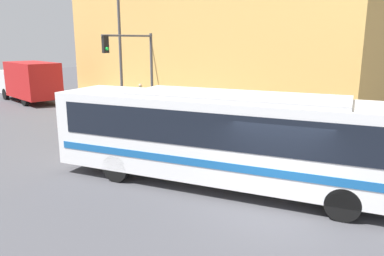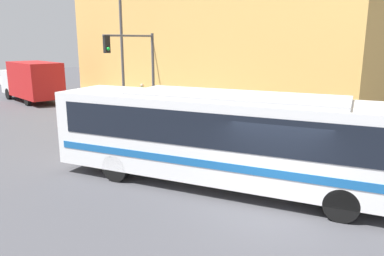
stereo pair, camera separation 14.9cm
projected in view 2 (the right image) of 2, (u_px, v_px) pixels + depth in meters
name	position (u px, v px, depth m)	size (l,w,h in m)	color
ground_plane	(273.00, 214.00, 10.39)	(120.00, 120.00, 0.00)	#47474C
sidewalk	(99.00, 103.00, 28.52)	(2.78, 70.00, 0.12)	#A8A399
building_facade	(202.00, 42.00, 25.66)	(6.00, 24.68, 9.26)	tan
city_bus	(233.00, 135.00, 11.89)	(7.00, 12.26, 3.08)	white
delivery_truck	(32.00, 80.00, 29.33)	(2.46, 7.21, 3.11)	#B21919
fire_hydrant	(249.00, 135.00, 17.18)	(0.23, 0.31, 0.72)	#999999
traffic_light_pole	(136.00, 61.00, 21.03)	(3.28, 0.35, 4.99)	#47474C
parking_meter	(173.00, 108.00, 20.91)	(0.14, 0.14, 1.34)	#47474C
street_lamp	(116.00, 39.00, 23.71)	(3.16, 0.28, 7.89)	#47474C
pedestrian_near_corner	(142.00, 97.00, 24.45)	(0.34, 0.34, 1.87)	#23283D
pedestrian_mid_block	(276.00, 122.00, 17.55)	(0.34, 0.34, 1.71)	#23283D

